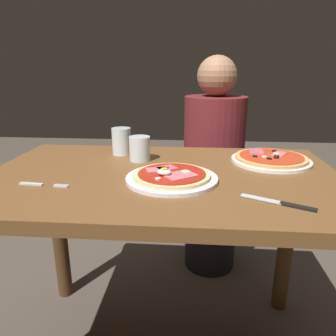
% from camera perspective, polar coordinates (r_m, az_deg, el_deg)
% --- Properties ---
extents(dining_table, '(1.20, 0.75, 0.78)m').
position_cam_1_polar(dining_table, '(1.12, -0.99, -7.34)').
color(dining_table, brown).
rests_on(dining_table, ground).
extents(pizza_foreground, '(0.29, 0.29, 0.05)m').
position_cam_1_polar(pizza_foreground, '(1.00, 0.65, -1.59)').
color(pizza_foreground, white).
rests_on(pizza_foreground, dining_table).
extents(pizza_across_left, '(0.29, 0.29, 0.03)m').
position_cam_1_polar(pizza_across_left, '(1.26, 18.02, 1.55)').
color(pizza_across_left, white).
rests_on(pizza_across_left, dining_table).
extents(water_glass_near, '(0.08, 0.08, 0.11)m').
position_cam_1_polar(water_glass_near, '(1.31, -8.34, 4.47)').
color(water_glass_near, silver).
rests_on(water_glass_near, dining_table).
extents(water_glass_far, '(0.08, 0.08, 0.09)m').
position_cam_1_polar(water_glass_far, '(1.22, -5.08, 3.20)').
color(water_glass_far, silver).
rests_on(water_glass_far, dining_table).
extents(fork, '(0.16, 0.03, 0.00)m').
position_cam_1_polar(fork, '(1.04, -22.04, -2.76)').
color(fork, silver).
rests_on(fork, dining_table).
extents(knife, '(0.18, 0.11, 0.01)m').
position_cam_1_polar(knife, '(0.88, 19.93, -6.01)').
color(knife, silver).
rests_on(knife, dining_table).
extents(diner_person, '(0.32, 0.32, 1.18)m').
position_cam_1_polar(diner_person, '(1.75, 8.04, -1.16)').
color(diner_person, black).
rests_on(diner_person, ground).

